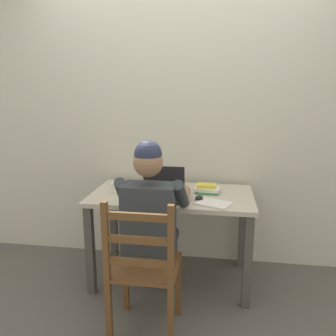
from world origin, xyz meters
The scene contains 12 objects.
ground_plane centered at (0.00, 0.00, 0.00)m, with size 8.00×8.00×0.00m, color #56514C.
back_wall centered at (0.00, 0.42, 1.30)m, with size 6.00×0.04×2.60m.
desk centered at (0.00, 0.00, 0.64)m, with size 1.28×0.69×0.75m.
seated_person centered at (-0.08, -0.42, 0.70)m, with size 0.50×0.60×1.26m.
wooden_chair centered at (-0.08, -0.70, 0.47)m, with size 0.42×0.42×0.95m.
laptop centered at (-0.06, -0.10, 0.81)m, with size 0.33×0.29×0.23m.
computer_mouse centered at (0.23, -0.14, 0.77)m, with size 0.06×0.10×0.03m, color black.
coffee_mug_white centered at (-0.44, -0.07, 0.80)m, with size 0.11×0.08×0.09m.
coffee_mug_dark centered at (-0.12, 0.13, 0.80)m, with size 0.12×0.08×0.09m.
book_stack_main centered at (0.28, 0.06, 0.79)m, with size 0.21×0.15×0.07m.
paper_pile_near_laptop centered at (0.34, -0.22, 0.76)m, with size 0.24×0.17×0.02m, color silver.
paper_pile_back_corner centered at (-0.15, -0.16, 0.76)m, with size 0.20×0.18×0.01m, color white.
Camera 1 is at (0.36, -2.55, 1.56)m, focal length 36.04 mm.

